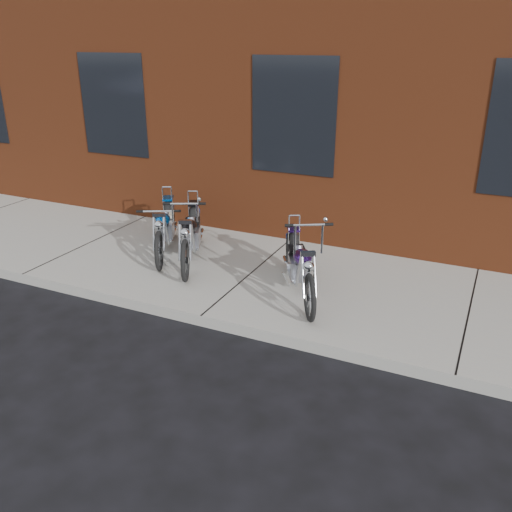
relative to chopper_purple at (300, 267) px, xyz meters
The scene contains 6 objects.
ground 1.53m from the chopper_purple, 126.89° to the right, with size 120.00×120.00×0.00m, color black.
sidewalk 1.03m from the chopper_purple, 157.93° to the left, with size 22.00×3.00×0.15m, color #9C9B98.
building_brick 7.73m from the chopper_purple, 97.18° to the left, with size 22.00×10.00×8.00m, color brown.
chopper_purple is the anchor object (origin of this frame).
chopper_blue 2.55m from the chopper_purple, 167.92° to the left, with size 1.04×1.88×0.90m.
chopper_third 1.97m from the chopper_purple, 168.61° to the left, with size 1.01×1.95×1.08m.
Camera 1 is at (3.12, -5.08, 3.35)m, focal length 38.00 mm.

